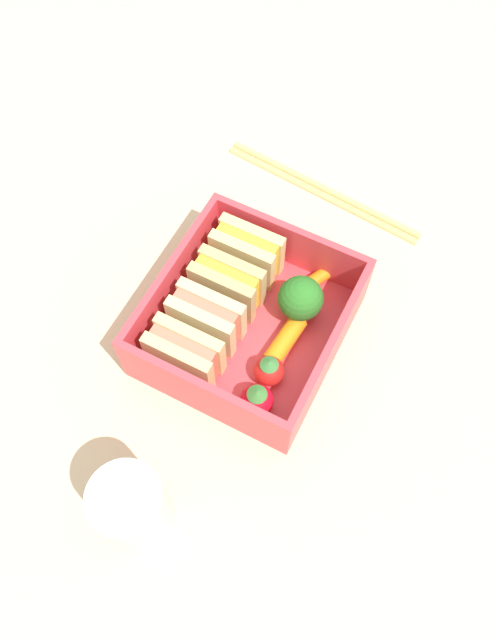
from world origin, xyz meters
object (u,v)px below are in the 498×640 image
(sandwich_left, at_px, (185,354))
(sandwich_center_left, at_px, (207,318))
(strawberry_left, at_px, (269,370))
(carrot_stick_far_left, at_px, (308,285))
(strawberry_far_left, at_px, (257,400))
(broccoli_floret, at_px, (301,299))
(chopstick_pair, at_px, (322,190))
(carrot_stick_left, at_px, (284,342))
(drinking_glass, at_px, (130,507))
(sandwich_center, at_px, (227,284))
(sandwich_center_right, at_px, (247,253))

(sandwich_left, height_order, sandwich_center_left, same)
(strawberry_left, xyz_separation_m, carrot_stick_far_left, (0.09, 0.01, -0.01))
(strawberry_far_left, bearing_deg, broccoli_floret, 3.85)
(carrot_stick_far_left, height_order, chopstick_pair, carrot_stick_far_left)
(sandwich_center_left, relative_size, carrot_stick_left, 1.31)
(carrot_stick_left, bearing_deg, drinking_glass, 168.13)
(sandwich_center, xyz_separation_m, chopstick_pair, (0.15, -0.02, -0.03))
(broccoli_floret, bearing_deg, strawberry_far_left, -176.15)
(sandwich_center, relative_size, sandwich_center_right, 1.00)
(broccoli_floret, relative_size, drinking_glass, 0.54)
(sandwich_center_right, distance_m, carrot_stick_far_left, 0.06)
(sandwich_left, distance_m, chopstick_pair, 0.23)
(strawberry_far_left, bearing_deg, carrot_stick_far_left, 4.66)
(drinking_glass, bearing_deg, sandwich_center_right, 6.68)
(sandwich_center, bearing_deg, sandwich_center_right, 0.00)
(sandwich_center, height_order, chopstick_pair, sandwich_center)
(carrot_stick_left, xyz_separation_m, carrot_stick_far_left, (0.06, 0.01, -0.00))
(strawberry_far_left, height_order, broccoli_floret, broccoli_floret)
(sandwich_left, xyz_separation_m, carrot_stick_far_left, (0.11, -0.06, -0.02))
(broccoli_floret, bearing_deg, sandwich_center, 103.51)
(carrot_stick_left, xyz_separation_m, chopstick_pair, (0.17, 0.04, -0.02))
(sandwich_center_right, relative_size, drinking_glass, 0.71)
(sandwich_left, relative_size, carrot_stick_far_left, 1.09)
(sandwich_center, xyz_separation_m, sandwich_center_right, (0.04, 0.00, 0.00))
(sandwich_center_right, relative_size, strawberry_far_left, 1.82)
(sandwich_center_right, relative_size, broccoli_floret, 1.33)
(sandwich_center_right, bearing_deg, sandwich_center_left, 180.00)
(broccoli_floret, bearing_deg, carrot_stick_left, -175.95)
(sandwich_center_left, xyz_separation_m, chopstick_pair, (0.19, -0.02, -0.03))
(sandwich_left, distance_m, strawberry_far_left, 0.07)
(strawberry_far_left, height_order, drinking_glass, drinking_glass)
(strawberry_far_left, xyz_separation_m, drinking_glass, (-0.11, 0.04, 0.01))
(strawberry_left, bearing_deg, chopstick_pair, 11.66)
(sandwich_center_left, distance_m, strawberry_far_left, 0.08)
(strawberry_left, relative_size, drinking_glass, 0.37)
(carrot_stick_left, bearing_deg, broccoli_floret, 4.05)
(strawberry_left, bearing_deg, sandwich_left, 108.55)
(carrot_stick_left, distance_m, chopstick_pair, 0.18)
(sandwich_left, bearing_deg, strawberry_far_left, -94.54)
(sandwich_center_left, distance_m, carrot_stick_far_left, 0.10)
(sandwich_center, relative_size, carrot_stick_left, 1.31)
(sandwich_left, bearing_deg, strawberry_left, -71.45)
(carrot_stick_left, relative_size, carrot_stick_far_left, 0.83)
(sandwich_left, distance_m, sandwich_center, 0.07)
(drinking_glass, bearing_deg, sandwich_center_left, 9.68)
(strawberry_left, height_order, broccoli_floret, broccoli_floret)
(strawberry_left, distance_m, broccoli_floret, 0.07)
(sandwich_center, height_order, carrot_stick_far_left, sandwich_center)
(sandwich_center_left, relative_size, strawberry_far_left, 1.82)
(carrot_stick_far_left, xyz_separation_m, chopstick_pair, (0.11, 0.03, -0.01))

